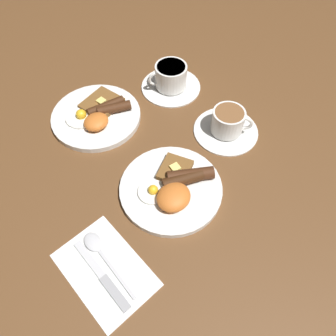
{
  "coord_description": "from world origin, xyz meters",
  "views": [
    {
      "loc": [
        -0.28,
        -0.26,
        0.64
      ],
      "look_at": [
        0.03,
        0.04,
        0.03
      ],
      "focal_mm": 35.0,
      "sensor_mm": 36.0,
      "label": 1
    }
  ],
  "objects_px": {
    "teacup_near": "(227,124)",
    "spoon": "(98,248)",
    "teacup_far": "(171,79)",
    "breakfast_plate_far": "(97,115)",
    "breakfast_plate_near": "(173,187)",
    "knife": "(103,277)"
  },
  "relations": [
    {
      "from": "teacup_near",
      "to": "knife",
      "type": "height_order",
      "value": "teacup_near"
    },
    {
      "from": "teacup_near",
      "to": "spoon",
      "type": "relative_size",
      "value": 0.99
    },
    {
      "from": "spoon",
      "to": "breakfast_plate_far",
      "type": "bearing_deg",
      "value": -32.74
    },
    {
      "from": "knife",
      "to": "breakfast_plate_far",
      "type": "bearing_deg",
      "value": -33.08
    },
    {
      "from": "teacup_near",
      "to": "spoon",
      "type": "distance_m",
      "value": 0.43
    },
    {
      "from": "spoon",
      "to": "teacup_far",
      "type": "bearing_deg",
      "value": -56.8
    },
    {
      "from": "breakfast_plate_far",
      "to": "teacup_far",
      "type": "xyz_separation_m",
      "value": [
        0.22,
        -0.05,
        0.02
      ]
    },
    {
      "from": "breakfast_plate_near",
      "to": "teacup_far",
      "type": "bearing_deg",
      "value": 45.06
    },
    {
      "from": "breakfast_plate_near",
      "to": "breakfast_plate_far",
      "type": "relative_size",
      "value": 0.99
    },
    {
      "from": "breakfast_plate_near",
      "to": "teacup_far",
      "type": "height_order",
      "value": "teacup_far"
    },
    {
      "from": "teacup_far",
      "to": "knife",
      "type": "xyz_separation_m",
      "value": [
        -0.48,
        -0.29,
        -0.02
      ]
    },
    {
      "from": "breakfast_plate_near",
      "to": "teacup_near",
      "type": "xyz_separation_m",
      "value": [
        0.22,
        0.03,
        0.01
      ]
    },
    {
      "from": "spoon",
      "to": "knife",
      "type": "bearing_deg",
      "value": 156.58
    },
    {
      "from": "teacup_far",
      "to": "breakfast_plate_far",
      "type": "bearing_deg",
      "value": 166.55
    },
    {
      "from": "breakfast_plate_far",
      "to": "spoon",
      "type": "xyz_separation_m",
      "value": [
        -0.23,
        -0.29,
        -0.0
      ]
    },
    {
      "from": "teacup_far",
      "to": "spoon",
      "type": "relative_size",
      "value": 1.01
    },
    {
      "from": "breakfast_plate_near",
      "to": "knife",
      "type": "height_order",
      "value": "breakfast_plate_near"
    },
    {
      "from": "teacup_far",
      "to": "breakfast_plate_near",
      "type": "bearing_deg",
      "value": -134.94
    },
    {
      "from": "breakfast_plate_near",
      "to": "spoon",
      "type": "height_order",
      "value": "breakfast_plate_near"
    },
    {
      "from": "breakfast_plate_far",
      "to": "spoon",
      "type": "height_order",
      "value": "breakfast_plate_far"
    },
    {
      "from": "teacup_far",
      "to": "spoon",
      "type": "bearing_deg",
      "value": -152.54
    },
    {
      "from": "breakfast_plate_near",
      "to": "teacup_near",
      "type": "distance_m",
      "value": 0.23
    }
  ]
}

